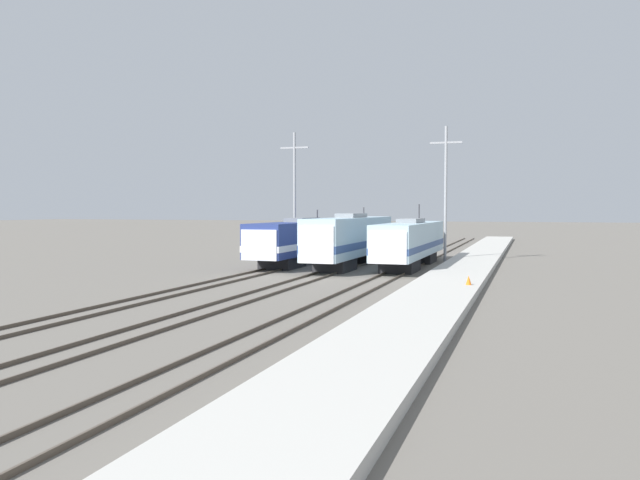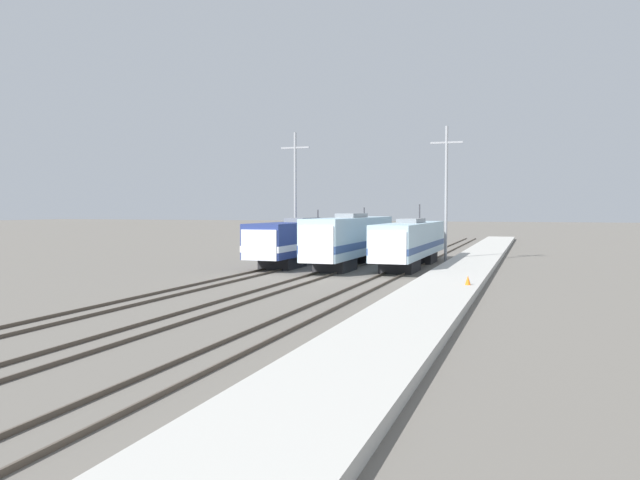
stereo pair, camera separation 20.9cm
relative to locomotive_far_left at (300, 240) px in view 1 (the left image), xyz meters
The scene contains 11 objects.
ground_plane 10.06m from the locomotive_far_left, 61.19° to the right, with size 400.00×400.00×0.00m, color #666059.
rail_pair_far_left 8.85m from the locomotive_far_left, 90.00° to the right, with size 1.51×120.00×0.15m.
rail_pair_center 10.04m from the locomotive_far_left, 61.19° to the right, with size 1.51×120.00×0.15m.
rail_pair_far_right 12.97m from the locomotive_far_left, 42.28° to the right, with size 1.51×120.00×0.15m.
locomotive_far_left is the anchor object (origin of this frame).
locomotive_center 4.88m from the locomotive_far_left, 13.43° to the right, with size 2.83×17.89×4.85m.
locomotive_far_right 9.49m from the locomotive_far_left, ahead, with size 2.95×17.50×5.14m.
catenary_tower_left 7.16m from the locomotive_far_left, 115.92° to the left, with size 2.80×0.25×11.92m.
catenary_tower_right 13.43m from the locomotive_far_left, 23.83° to the left, with size 2.80×0.25×11.92m.
platform 16.65m from the locomotive_far_left, 31.42° to the right, with size 4.00×120.00×0.42m.
traffic_cone 21.00m from the locomotive_far_left, 42.42° to the right, with size 0.32×0.32×0.53m.
Camera 1 is at (14.04, -41.38, 4.70)m, focal length 35.00 mm.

